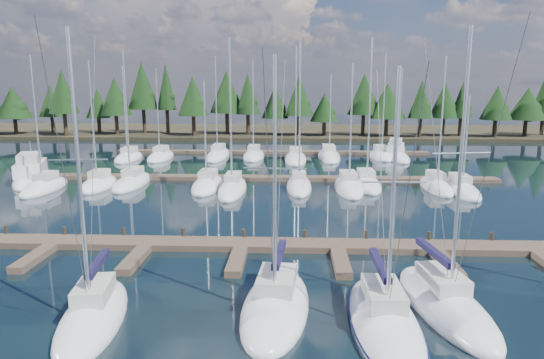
{
  "coord_description": "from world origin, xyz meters",
  "views": [
    {
      "loc": [
        3.21,
        -11.34,
        10.31
      ],
      "look_at": [
        1.73,
        22.0,
        3.64
      ],
      "focal_mm": 32.0,
      "sensor_mm": 36.0,
      "label": 1
    }
  ],
  "objects_px": {
    "front_sailboat_5": "(445,304)",
    "motor_yacht_right": "(395,154)",
    "front_sailboat_2": "(93,316)",
    "motor_yacht_left": "(32,177)",
    "front_sailboat_3": "(276,306)",
    "front_sailboat_4": "(384,321)",
    "main_dock": "(241,248)"
  },
  "relations": [
    {
      "from": "main_dock",
      "to": "front_sailboat_2",
      "type": "xyz_separation_m",
      "value": [
        -5.47,
        -9.47,
        0.09
      ]
    },
    {
      "from": "motor_yacht_right",
      "to": "front_sailboat_5",
      "type": "bearing_deg",
      "value": -98.8
    },
    {
      "from": "front_sailboat_2",
      "to": "front_sailboat_4",
      "type": "relative_size",
      "value": 1.13
    },
    {
      "from": "front_sailboat_3",
      "to": "motor_yacht_right",
      "type": "distance_m",
      "value": 49.85
    },
    {
      "from": "front_sailboat_3",
      "to": "front_sailboat_5",
      "type": "xyz_separation_m",
      "value": [
        7.81,
        0.52,
        0.01
      ]
    },
    {
      "from": "front_sailboat_3",
      "to": "front_sailboat_4",
      "type": "bearing_deg",
      "value": -15.19
    },
    {
      "from": "front_sailboat_2",
      "to": "front_sailboat_3",
      "type": "distance_m",
      "value": 8.07
    },
    {
      "from": "motor_yacht_left",
      "to": "front_sailboat_2",
      "type": "bearing_deg",
      "value": -57.55
    },
    {
      "from": "front_sailboat_3",
      "to": "front_sailboat_5",
      "type": "height_order",
      "value": "front_sailboat_5"
    },
    {
      "from": "front_sailboat_5",
      "to": "motor_yacht_right",
      "type": "distance_m",
      "value": 47.55
    },
    {
      "from": "main_dock",
      "to": "motor_yacht_left",
      "type": "distance_m",
      "value": 31.72
    },
    {
      "from": "motor_yacht_right",
      "to": "main_dock",
      "type": "bearing_deg",
      "value": -113.98
    },
    {
      "from": "front_sailboat_5",
      "to": "front_sailboat_4",
      "type": "bearing_deg",
      "value": -149.98
    },
    {
      "from": "front_sailboat_3",
      "to": "motor_yacht_left",
      "type": "xyz_separation_m",
      "value": [
        -26.85,
        28.32,
        0.28
      ]
    },
    {
      "from": "front_sailboat_5",
      "to": "motor_yacht_left",
      "type": "xyz_separation_m",
      "value": [
        -34.67,
        27.8,
        0.27
      ]
    },
    {
      "from": "main_dock",
      "to": "front_sailboat_3",
      "type": "height_order",
      "value": "front_sailboat_3"
    },
    {
      "from": "front_sailboat_2",
      "to": "front_sailboat_4",
      "type": "height_order",
      "value": "front_sailboat_2"
    },
    {
      "from": "front_sailboat_2",
      "to": "motor_yacht_left",
      "type": "bearing_deg",
      "value": 122.45
    },
    {
      "from": "front_sailboat_3",
      "to": "motor_yacht_right",
      "type": "height_order",
      "value": "front_sailboat_3"
    },
    {
      "from": "front_sailboat_2",
      "to": "motor_yacht_right",
      "type": "height_order",
      "value": "front_sailboat_2"
    },
    {
      "from": "front_sailboat_4",
      "to": "front_sailboat_2",
      "type": "bearing_deg",
      "value": -179.32
    },
    {
      "from": "main_dock",
      "to": "front_sailboat_4",
      "type": "relative_size",
      "value": 3.74
    },
    {
      "from": "motor_yacht_left",
      "to": "motor_yacht_right",
      "type": "relative_size",
      "value": 1.17
    },
    {
      "from": "front_sailboat_4",
      "to": "motor_yacht_left",
      "type": "distance_m",
      "value": 43.27
    },
    {
      "from": "front_sailboat_5",
      "to": "front_sailboat_2",
      "type": "bearing_deg",
      "value": -172.97
    },
    {
      "from": "front_sailboat_5",
      "to": "motor_yacht_right",
      "type": "bearing_deg",
      "value": 81.2
    },
    {
      "from": "front_sailboat_3",
      "to": "motor_yacht_left",
      "type": "height_order",
      "value": "front_sailboat_3"
    },
    {
      "from": "front_sailboat_3",
      "to": "front_sailboat_5",
      "type": "relative_size",
      "value": 0.91
    },
    {
      "from": "front_sailboat_2",
      "to": "motor_yacht_right",
      "type": "xyz_separation_m",
      "value": [
        23.03,
        48.94,
        0.19
      ]
    },
    {
      "from": "main_dock",
      "to": "front_sailboat_2",
      "type": "bearing_deg",
      "value": -120.03
    },
    {
      "from": "main_dock",
      "to": "motor_yacht_left",
      "type": "xyz_separation_m",
      "value": [
        -24.39,
        20.28,
        0.35
      ]
    },
    {
      "from": "front_sailboat_2",
      "to": "front_sailboat_4",
      "type": "bearing_deg",
      "value": 0.68
    }
  ]
}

